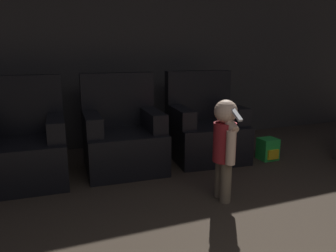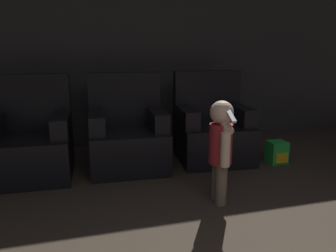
{
  "view_description": "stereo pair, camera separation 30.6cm",
  "coord_description": "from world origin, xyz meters",
  "px_view_note": "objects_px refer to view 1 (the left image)",
  "views": [
    {
      "loc": [
        -1.06,
        0.23,
        1.26
      ],
      "look_at": [
        0.03,
        3.0,
        0.56
      ],
      "focal_mm": 35.0,
      "sensor_mm": 36.0,
      "label": 1
    },
    {
      "loc": [
        -0.77,
        0.13,
        1.26
      ],
      "look_at": [
        0.03,
        3.0,
        0.56
      ],
      "focal_mm": 35.0,
      "sensor_mm": 36.0,
      "label": 2
    }
  ],
  "objects_px": {
    "armchair_left": "(23,146)",
    "toy_backpack": "(268,149)",
    "person_toddler": "(225,142)",
    "armchair_right": "(205,129)",
    "armchair_middle": "(123,137)"
  },
  "relations": [
    {
      "from": "armchair_left",
      "to": "toy_backpack",
      "type": "height_order",
      "value": "armchair_left"
    },
    {
      "from": "armchair_left",
      "to": "toy_backpack",
      "type": "relative_size",
      "value": 4.02
    },
    {
      "from": "person_toddler",
      "to": "toy_backpack",
      "type": "bearing_deg",
      "value": 131.4
    },
    {
      "from": "armchair_right",
      "to": "person_toddler",
      "type": "bearing_deg",
      "value": -104.11
    },
    {
      "from": "person_toddler",
      "to": "armchair_right",
      "type": "bearing_deg",
      "value": 166.62
    },
    {
      "from": "armchair_left",
      "to": "armchair_right",
      "type": "xyz_separation_m",
      "value": [
        1.98,
        -0.0,
        0.0
      ]
    },
    {
      "from": "armchair_right",
      "to": "person_toddler",
      "type": "xyz_separation_m",
      "value": [
        -0.39,
        -1.1,
        0.17
      ]
    },
    {
      "from": "armchair_middle",
      "to": "armchair_right",
      "type": "distance_m",
      "value": 0.99
    },
    {
      "from": "toy_backpack",
      "to": "person_toddler",
      "type": "bearing_deg",
      "value": -144.89
    },
    {
      "from": "armchair_right",
      "to": "person_toddler",
      "type": "relative_size",
      "value": 1.17
    },
    {
      "from": "armchair_left",
      "to": "armchair_middle",
      "type": "bearing_deg",
      "value": 2.7
    },
    {
      "from": "armchair_left",
      "to": "person_toddler",
      "type": "height_order",
      "value": "armchair_left"
    },
    {
      "from": "armchair_middle",
      "to": "toy_backpack",
      "type": "relative_size",
      "value": 4.02
    },
    {
      "from": "armchair_middle",
      "to": "person_toddler",
      "type": "bearing_deg",
      "value": -58.19
    },
    {
      "from": "person_toddler",
      "to": "armchair_left",
      "type": "bearing_deg",
      "value": -118.29
    }
  ]
}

